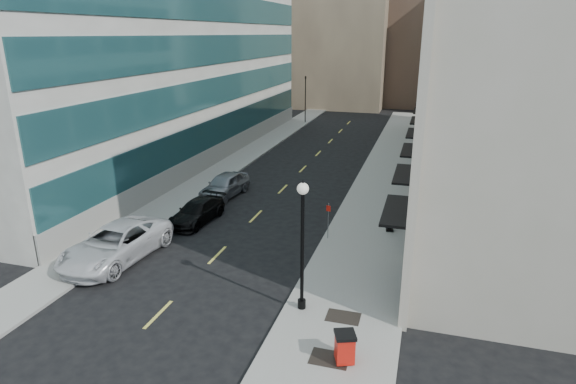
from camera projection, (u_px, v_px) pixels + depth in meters
The scene contains 19 objects.
ground at pixel (131, 342), 18.57m from camera, with size 160.00×160.00×0.00m, color black.
sidewalk_right at pixel (382, 197), 34.73m from camera, with size 5.00×80.00×0.15m, color gray.
sidewalk_left at pixel (205, 181), 38.50m from camera, with size 3.00×80.00×0.15m, color gray.
building_right at pixel (527, 66), 35.76m from camera, with size 15.30×46.50×18.25m.
building_left at pixel (139, 49), 44.31m from camera, with size 16.14×46.00×20.00m.
skyline_tan_near at pixel (346, 16), 77.16m from camera, with size 14.00×18.00×28.00m, color #968262.
skyline_tan_far at pixel (302, 35), 89.90m from camera, with size 12.00×14.00×22.00m, color #968262.
skyline_stone at pixel (491, 43), 70.67m from camera, with size 10.00×14.00×20.00m, color #BCB19F.
grate_mid at pixel (329, 358), 17.38m from camera, with size 1.40×1.00×0.01m, color black.
grate_far at pixel (343, 317), 19.93m from camera, with size 1.40×1.00×0.01m, color black.
road_centerline at pixel (270, 202), 34.04m from camera, with size 0.15×68.20×0.01m.
traffic_signal at pixel (306, 79), 61.95m from camera, with size 0.66×0.66×6.98m.
car_white_van at pixel (116, 244), 25.03m from camera, with size 3.08×6.67×1.85m, color silver.
car_black_pickup at pixel (197, 212), 30.19m from camera, with size 1.93×4.74×1.37m, color black.
car_silver_sedan at pixel (225, 185), 34.97m from camera, with size 2.00×4.96×1.69m, color gray.
trash_bin at pixel (345, 346), 17.04m from camera, with size 0.93×0.93×1.17m.
lamppost at pixel (302, 235), 19.55m from camera, with size 0.48×0.48×5.74m.
sign_post at pixel (328, 215), 27.16m from camera, with size 0.25×0.07×2.14m.
urn_planter at pixel (390, 223), 28.51m from camera, with size 0.57×0.57×0.79m.
Camera 1 is at (10.31, -13.44, 11.34)m, focal length 30.00 mm.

